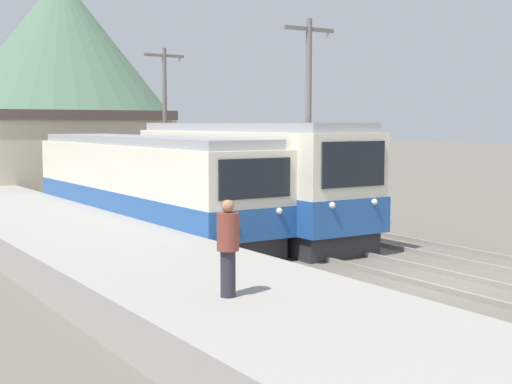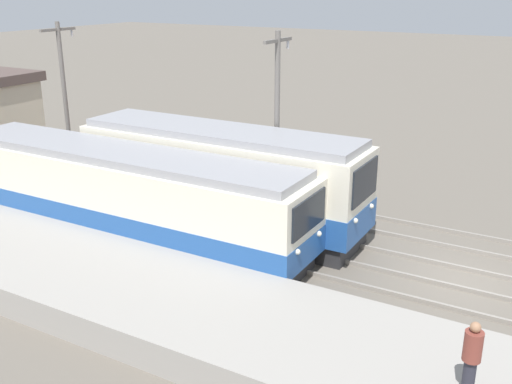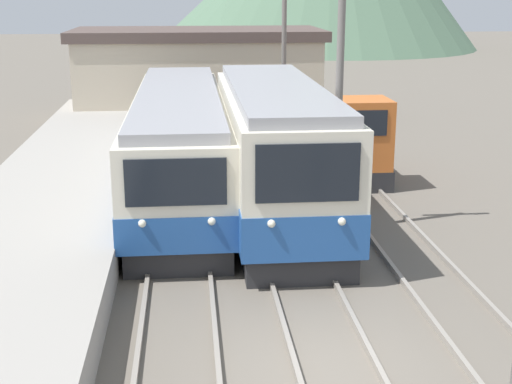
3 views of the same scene
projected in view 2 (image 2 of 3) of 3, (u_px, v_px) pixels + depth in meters
ground_plane at (460, 282)px, 18.85m from camera, size 200.00×200.00×0.00m
platform_left at (403, 377)px, 13.57m from camera, size 4.50×54.00×0.90m
track_left at (440, 318)px, 16.69m from camera, size 1.54×60.00×0.14m
track_center at (461, 278)px, 18.99m from camera, size 1.54×60.00×0.14m
track_right at (479, 244)px, 21.45m from camera, size 1.54×60.00×0.14m
commuter_train_left at (124, 199)px, 21.48m from camera, size 2.84×14.63×3.41m
commuter_train_center at (221, 182)px, 22.64m from camera, size 2.84×11.47×3.87m
shunting_locomotive at (176, 162)px, 27.34m from camera, size 2.40×5.62×3.00m
catenary_mast_mid at (277, 122)px, 22.41m from camera, size 2.00×0.20×7.32m
catenary_mast_far at (65, 96)px, 27.56m from camera, size 2.00×0.20×7.32m
person_on_platform at (472, 355)px, 12.06m from camera, size 0.38×0.38×1.67m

